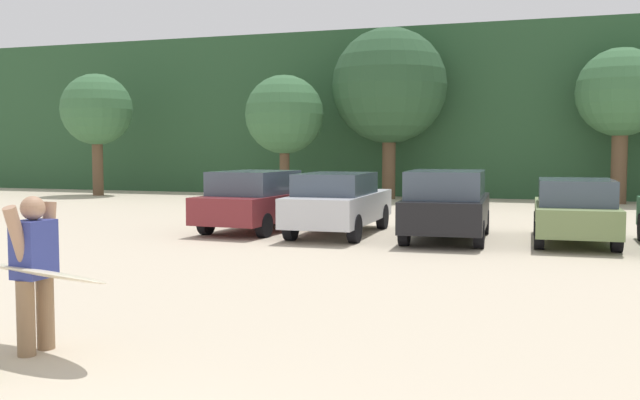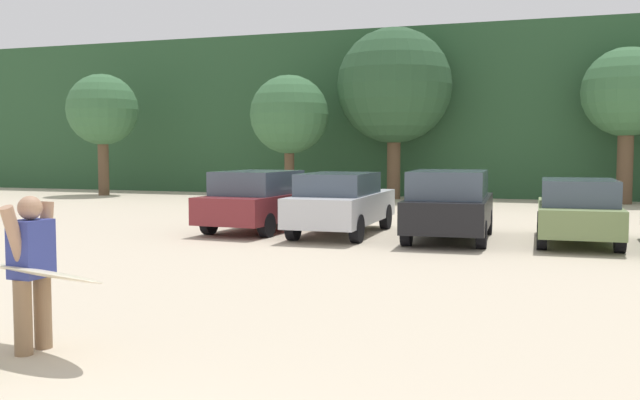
% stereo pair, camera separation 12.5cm
% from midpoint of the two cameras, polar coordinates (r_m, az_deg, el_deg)
% --- Properties ---
extents(hillside_ridge, '(108.00, 12.00, 7.65)m').
position_cam_midpoint_polar(hillside_ridge, '(38.48, 14.59, 6.39)').
color(hillside_ridge, '#284C2D').
rests_on(hillside_ridge, ground_plane).
extents(tree_center_left, '(3.29, 3.29, 5.63)m').
position_cam_midpoint_polar(tree_center_left, '(35.32, -16.65, 6.76)').
color(tree_center_left, brown).
rests_on(tree_center_left, ground_plane).
extents(tree_center_right, '(3.38, 3.38, 5.33)m').
position_cam_midpoint_polar(tree_center_right, '(31.30, -2.32, 6.69)').
color(tree_center_right, brown).
rests_on(tree_center_right, ground_plane).
extents(tree_left, '(4.96, 4.96, 7.37)m').
position_cam_midpoint_polar(tree_left, '(31.68, 5.97, 8.89)').
color(tree_left, brown).
rests_on(tree_left, ground_plane).
extents(tree_far_left, '(3.49, 3.49, 6.15)m').
position_cam_midpoint_polar(tree_far_left, '(31.09, 23.11, 7.70)').
color(tree_far_left, brown).
rests_on(tree_far_left, ground_plane).
extents(parked_car_maroon, '(2.08, 4.82, 1.60)m').
position_cam_midpoint_polar(parked_car_maroon, '(19.54, -4.32, 0.01)').
color(parked_car_maroon, maroon).
rests_on(parked_car_maroon, ground_plane).
extents(parked_car_silver, '(1.90, 4.73, 1.59)m').
position_cam_midpoint_polar(parked_car_silver, '(18.43, 1.90, -0.17)').
color(parked_car_silver, silver).
rests_on(parked_car_silver, ground_plane).
extents(parked_car_black, '(2.10, 4.28, 1.68)m').
position_cam_midpoint_polar(parked_car_black, '(17.57, 10.34, -0.32)').
color(parked_car_black, black).
rests_on(parked_car_black, ground_plane).
extents(parked_car_olive_green, '(1.94, 4.27, 1.50)m').
position_cam_midpoint_polar(parked_car_olive_green, '(17.77, 19.82, -0.73)').
color(parked_car_olive_green, '#6B7F4C').
rests_on(parked_car_olive_green, ground_plane).
extents(person_adult, '(0.33, 0.74, 1.70)m').
position_cam_midpoint_polar(person_adult, '(8.42, -21.34, -4.72)').
color(person_adult, '#8C6B4C').
rests_on(person_adult, ground_plane).
extents(surfboard_cream, '(2.21, 1.17, 0.22)m').
position_cam_midpoint_polar(surfboard_cream, '(8.37, -21.02, -5.30)').
color(surfboard_cream, beige).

